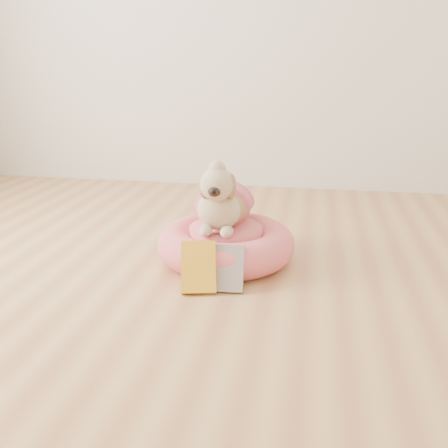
% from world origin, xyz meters
% --- Properties ---
extents(floor, '(4.50, 4.50, 0.00)m').
position_xyz_m(floor, '(0.00, 0.00, 0.00)').
color(floor, '#B17749').
rests_on(floor, ground).
extents(pet_bed, '(0.61, 0.61, 0.16)m').
position_xyz_m(pet_bed, '(0.21, 0.85, 0.08)').
color(pet_bed, '#FA6361').
rests_on(pet_bed, floor).
extents(dog, '(0.30, 0.44, 0.32)m').
position_xyz_m(dog, '(0.19, 0.85, 0.32)').
color(dog, brown).
rests_on(dog, pet_bed).
extents(book_yellow, '(0.16, 0.16, 0.18)m').
position_xyz_m(book_yellow, '(0.16, 0.53, 0.09)').
color(book_yellow, '#FFF71A').
rests_on(book_yellow, floor).
extents(book_white, '(0.13, 0.12, 0.17)m').
position_xyz_m(book_white, '(0.27, 0.56, 0.08)').
color(book_white, white).
rests_on(book_white, floor).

